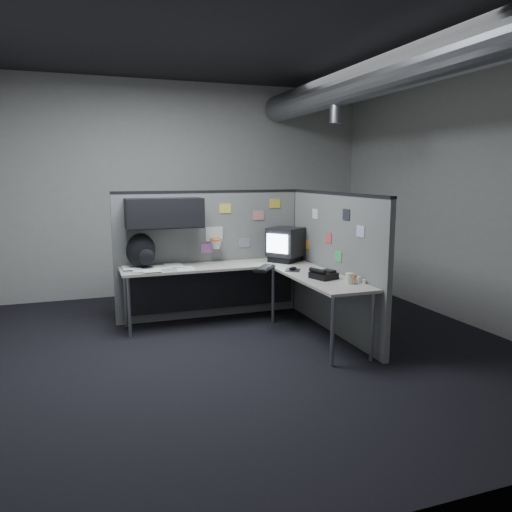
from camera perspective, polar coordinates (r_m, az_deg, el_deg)
name	(u,v)px	position (r m, az deg, el deg)	size (l,w,h in m)	color
room	(300,148)	(5.33, 5.08, 12.15)	(5.62, 5.62, 3.22)	black
partition_back	(199,242)	(6.29, -6.52, 1.66)	(2.44, 0.42, 1.63)	slate
partition_right	(334,263)	(5.85, 8.88, -0.74)	(0.07, 2.23, 1.63)	slate
desk	(243,277)	(5.95, -1.53, -2.46)	(2.31, 2.11, 0.73)	#AEA99D
monitor	(285,244)	(6.34, 3.36, 1.37)	(0.53, 0.53, 0.43)	black
keyboard	(265,268)	(5.81, 0.99, -1.41)	(0.37, 0.42, 0.04)	black
mouse	(293,269)	(5.78, 4.22, -1.50)	(0.25, 0.26, 0.04)	black
phone	(323,275)	(5.36, 7.69, -2.12)	(0.28, 0.30, 0.11)	black
bottles	(358,280)	(5.22, 11.57, -2.69)	(0.12, 0.15, 0.07)	silver
cup	(349,279)	(5.15, 10.62, -2.55)	(0.08, 0.08, 0.11)	silver
papers	(158,268)	(5.98, -11.17, -1.35)	(0.81, 0.53, 0.02)	white
backpack	(141,251)	(6.02, -12.97, 0.52)	(0.34, 0.31, 0.42)	black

